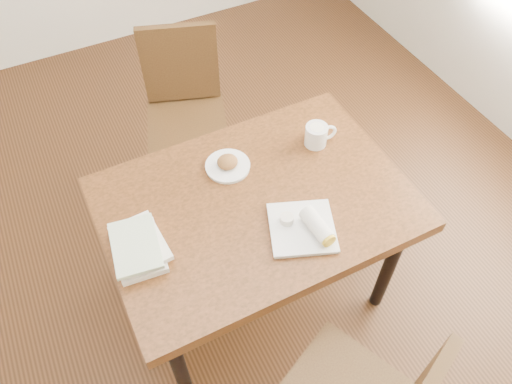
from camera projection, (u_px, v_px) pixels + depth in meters
name	position (u px, v px, depth m)	size (l,w,h in m)	color
ground	(256.00, 289.00, 2.61)	(4.00, 5.00, 0.01)	#472814
table	(256.00, 212.00, 2.08)	(1.23, 0.88, 0.75)	brown
chair_far	(185.00, 104.00, 2.69)	(0.53, 0.53, 0.95)	#463014
plate_scone	(228.00, 165.00, 2.11)	(0.19, 0.19, 0.06)	white
coffee_mug	(317.00, 135.00, 2.18)	(0.15, 0.10, 0.10)	white
plate_burrito	(306.00, 227.00, 1.90)	(0.32, 0.32, 0.08)	white
book_stack	(138.00, 247.00, 1.84)	(0.21, 0.27, 0.07)	white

